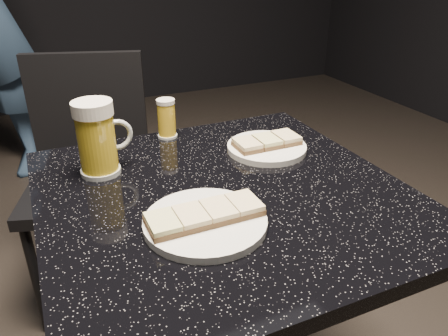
{
  "coord_description": "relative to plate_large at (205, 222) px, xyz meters",
  "views": [
    {
      "loc": [
        -0.31,
        -0.68,
        1.18
      ],
      "look_at": [
        0.0,
        0.0,
        0.8
      ],
      "focal_mm": 35.0,
      "sensor_mm": 36.0,
      "label": 1
    }
  ],
  "objects": [
    {
      "name": "plate_large",
      "position": [
        0.0,
        0.0,
        0.0
      ],
      "size": [
        0.21,
        0.21,
        0.01
      ],
      "primitive_type": "cylinder",
      "color": "white",
      "rests_on": "table"
    },
    {
      "name": "plate_small",
      "position": [
        0.25,
        0.23,
        0.0
      ],
      "size": [
        0.19,
        0.19,
        0.01
      ],
      "primitive_type": "cylinder",
      "color": "white",
      "rests_on": "table"
    },
    {
      "name": "table",
      "position": [
        0.08,
        0.1,
        -0.25
      ],
      "size": [
        0.7,
        0.7,
        0.75
      ],
      "color": "black",
      "rests_on": "floor"
    },
    {
      "name": "beer_mug",
      "position": [
        -0.13,
        0.28,
        0.07
      ],
      "size": [
        0.12,
        0.08,
        0.16
      ],
      "color": "silver",
      "rests_on": "table"
    },
    {
      "name": "beer_tumbler",
      "position": [
        0.06,
        0.41,
        0.04
      ],
      "size": [
        0.05,
        0.05,
        0.1
      ],
      "color": "silver",
      "rests_on": "table"
    },
    {
      "name": "chair",
      "position": [
        -0.1,
        0.84,
        -0.26
      ],
      "size": [
        0.5,
        0.5,
        0.87
      ],
      "color": "black",
      "rests_on": "floor"
    },
    {
      "name": "canapes_on_plate_large",
      "position": [
        0.0,
        0.0,
        0.02
      ],
      "size": [
        0.2,
        0.07,
        0.02
      ],
      "color": "#4C3521",
      "rests_on": "plate_large"
    },
    {
      "name": "canapes_on_plate_small",
      "position": [
        0.25,
        0.23,
        0.02
      ],
      "size": [
        0.15,
        0.07,
        0.02
      ],
      "color": "#4C3521",
      "rests_on": "plate_small"
    }
  ]
}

